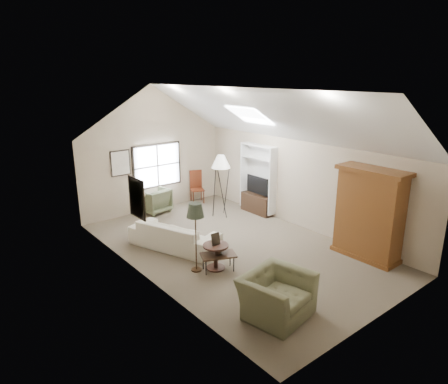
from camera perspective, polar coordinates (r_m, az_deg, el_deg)
room_shell at (r=9.49m, az=1.54°, el=9.98°), size 5.01×8.01×4.00m
window at (r=13.07m, az=-9.52°, el=3.75°), size 1.72×0.08×1.42m
skylight at (r=11.02m, az=3.70°, el=10.92°), size 0.80×1.20×0.52m
wall_art at (r=10.37m, az=-13.55°, el=1.77°), size 1.97×3.71×0.88m
armoire at (r=10.09m, az=20.06°, el=-2.95°), size 0.60×1.50×2.20m
tv_alcove at (r=12.58m, az=4.88°, el=2.02°), size 0.32×1.30×2.10m
media_console at (r=12.81m, az=4.72°, el=-1.68°), size 0.34×1.18×0.60m
tv_panel at (r=12.63m, az=4.79°, el=1.00°), size 0.05×0.90×0.55m
sofa at (r=10.34m, az=-7.10°, el=-6.05°), size 1.69×2.52×0.68m
armchair_near at (r=7.60m, az=7.50°, el=-14.42°), size 1.41×1.28×0.80m
armchair_far at (r=12.98m, az=-9.91°, el=-1.21°), size 0.97×0.99×0.78m
coffee_table at (r=9.15m, az=-0.81°, el=-10.01°), size 0.89×0.71×0.40m
bowl at (r=9.06m, az=-0.81°, el=-8.76°), size 0.25×0.25×0.05m
side_table at (r=9.20m, az=-1.19°, el=-9.21°), size 0.76×0.76×0.59m
side_chair at (r=13.78m, az=-3.85°, el=0.74°), size 0.55×0.55×1.10m
tripod_lamp at (r=12.27m, az=-0.44°, el=0.93°), size 0.61×0.61×1.98m
dark_lamp at (r=8.92m, az=-4.04°, el=-6.43°), size 0.51×0.51×1.64m
tan_lamp at (r=11.05m, az=-11.80°, el=-2.60°), size 0.38×0.38×1.47m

